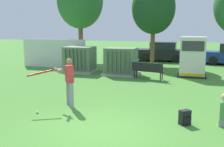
# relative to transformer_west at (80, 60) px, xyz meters

# --- Properties ---
(ground_plane) EXTENTS (96.00, 96.00, 0.00)m
(ground_plane) POSITION_rel_transformer_west_xyz_m (4.61, -9.14, -0.79)
(ground_plane) COLOR #478433
(fence_panel) EXTENTS (4.80, 0.12, 2.00)m
(fence_panel) POSITION_rel_transformer_west_xyz_m (-2.57, 1.36, 0.21)
(fence_panel) COLOR silver
(fence_panel) RESTS_ON ground
(transformer_west) EXTENTS (2.10, 1.70, 1.62)m
(transformer_west) POSITION_rel_transformer_west_xyz_m (0.00, 0.00, 0.00)
(transformer_west) COLOR #9E9B93
(transformer_west) RESTS_ON ground
(transformer_mid_west) EXTENTS (2.10, 1.70, 1.62)m
(transformer_mid_west) POSITION_rel_transformer_west_xyz_m (2.79, -0.21, 0.00)
(transformer_mid_west) COLOR #9E9B93
(transformer_mid_west) RESTS_ON ground
(generator_enclosure) EXTENTS (1.60, 1.40, 2.30)m
(generator_enclosure) POSITION_rel_transformer_west_xyz_m (6.90, 0.35, 0.35)
(generator_enclosure) COLOR #262626
(generator_enclosure) RESTS_ON ground
(park_bench) EXTENTS (1.84, 0.80, 0.92)m
(park_bench) POSITION_rel_transformer_west_xyz_m (4.57, -1.22, -0.25)
(park_bench) COLOR black
(park_bench) RESTS_ON ground
(batter) EXTENTS (1.42, 1.20, 1.74)m
(batter) POSITION_rel_transformer_west_xyz_m (2.65, -7.21, 0.19)
(batter) COLOR gray
(batter) RESTS_ON ground
(sports_ball) EXTENTS (0.09, 0.09, 0.09)m
(sports_ball) POSITION_rel_transformer_west_xyz_m (2.05, -8.34, -0.74)
(sports_ball) COLOR white
(sports_ball) RESTS_ON ground
(backpack) EXTENTS (0.38, 0.37, 0.44)m
(backpack) POSITION_rel_transformer_west_xyz_m (6.80, -8.03, -0.57)
(backpack) COLOR black
(backpack) RESTS_ON ground
(tree_left) EXTENTS (3.76, 3.76, 7.18)m
(tree_left) POSITION_rel_transformer_west_xyz_m (-2.17, 5.32, 4.14)
(tree_left) COLOR brown
(tree_left) RESTS_ON ground
(tree_center_left) EXTENTS (3.21, 3.21, 6.13)m
(tree_center_left) POSITION_rel_transformer_west_xyz_m (3.94, 4.75, 3.41)
(tree_center_left) COLOR brown
(tree_center_left) RESTS_ON ground
(parked_car_leftmost) EXTENTS (4.21, 1.95, 1.62)m
(parked_car_leftmost) POSITION_rel_transformer_west_xyz_m (4.37, 7.34, -0.04)
(parked_car_leftmost) COLOR black
(parked_car_leftmost) RESTS_ON ground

